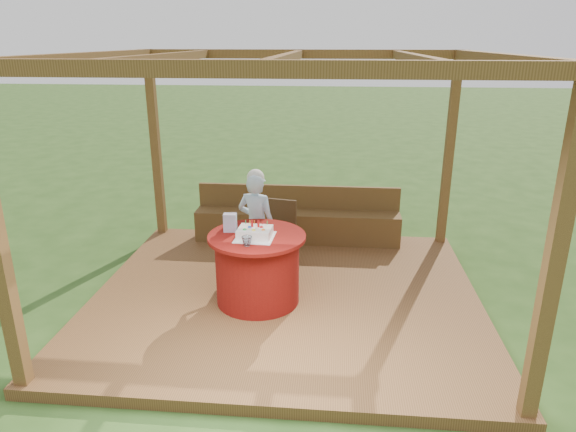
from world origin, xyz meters
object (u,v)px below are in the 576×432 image
object	(u,v)px
table	(258,268)
birthday_cake	(255,233)
drinking_glass	(247,241)
elderly_woman	(257,223)
gift_bag	(230,223)
chair	(280,229)
bench	(297,223)

from	to	relation	value
table	birthday_cake	xyz separation A→B (m)	(-0.01, -0.08, 0.45)
table	drinking_glass	bearing A→B (deg)	-99.98
elderly_woman	drinking_glass	size ratio (longest dim) A/B	12.58
gift_bag	table	bearing A→B (deg)	-19.47
table	elderly_woman	distance (m)	0.76
gift_bag	drinking_glass	distance (m)	0.48
table	chair	distance (m)	1.16
drinking_glass	gift_bag	bearing A→B (deg)	122.32
chair	table	bearing A→B (deg)	-96.50
drinking_glass	chair	bearing A→B (deg)	82.74
bench	birthday_cake	size ratio (longest dim) A/B	6.92
birthday_cake	elderly_woman	bearing A→B (deg)	97.64
birthday_cake	drinking_glass	distance (m)	0.25
birthday_cake	gift_bag	world-z (taller)	gift_bag
bench	chair	distance (m)	0.82
birthday_cake	gift_bag	xyz separation A→B (m)	(-0.30, 0.16, 0.05)
bench	elderly_woman	size ratio (longest dim) A/B	2.18
table	gift_bag	bearing A→B (deg)	164.11
bench	elderly_woman	xyz separation A→B (m)	(-0.42, -1.23, 0.43)
bench	drinking_glass	xyz separation A→B (m)	(-0.36, -2.25, 0.59)
chair	drinking_glass	world-z (taller)	drinking_glass
drinking_glass	bench	bearing A→B (deg)	80.95
gift_bag	bench	bearing A→B (deg)	67.96
table	gift_bag	world-z (taller)	gift_bag
elderly_woman	gift_bag	bearing A→B (deg)	-108.14
elderly_woman	drinking_glass	world-z (taller)	elderly_woman
bench	gift_bag	size ratio (longest dim) A/B	14.54
table	drinking_glass	size ratio (longest dim) A/B	9.92
chair	drinking_glass	bearing A→B (deg)	-97.26
table	birthday_cake	bearing A→B (deg)	-96.97
chair	elderly_woman	world-z (taller)	elderly_woman
elderly_woman	gift_bag	size ratio (longest dim) A/B	6.68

